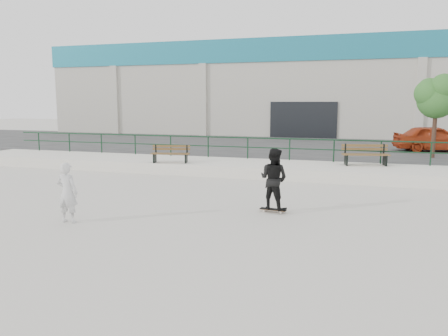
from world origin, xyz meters
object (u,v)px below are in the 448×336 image
(tree, at_px, (437,95))
(standing_skater, at_px, (274,179))
(bench_right, at_px, (365,155))
(bench_left, at_px, (171,154))
(skateboard, at_px, (273,210))
(seated_skater, at_px, (67,193))
(red_car, at_px, (434,138))

(tree, bearing_deg, standing_skater, -118.15)
(bench_right, xyz_separation_m, standing_skater, (-2.61, -7.23, 0.04))
(bench_right, xyz_separation_m, tree, (3.20, 3.65, 2.55))
(bench_left, distance_m, skateboard, 7.96)
(bench_left, bearing_deg, standing_skater, -55.97)
(skateboard, xyz_separation_m, seated_skater, (-5.02, -2.70, 0.74))
(tree, xyz_separation_m, seated_skater, (-10.84, -13.57, -2.68))
(red_car, distance_m, standing_skater, 15.27)
(skateboard, height_order, seated_skater, seated_skater)
(bench_right, bearing_deg, bench_left, 179.76)
(tree, xyz_separation_m, red_car, (0.45, 3.05, -2.28))
(bench_right, distance_m, seated_skater, 12.52)
(bench_right, relative_size, standing_skater, 1.14)
(seated_skater, bearing_deg, skateboard, -152.65)
(standing_skater, bearing_deg, skateboard, 18.52)
(bench_left, relative_size, tree, 0.44)
(standing_skater, bearing_deg, seated_skater, 46.83)
(red_car, distance_m, skateboard, 15.31)
(bench_right, relative_size, skateboard, 2.54)
(bench_right, distance_m, standing_skater, 7.68)
(red_car, bearing_deg, tree, 158.98)
(skateboard, bearing_deg, tree, 67.86)
(skateboard, bearing_deg, bench_left, 142.05)
(bench_left, relative_size, red_car, 0.42)
(red_car, height_order, seated_skater, red_car)
(tree, bearing_deg, seated_skater, -128.60)
(seated_skater, bearing_deg, standing_skater, -152.65)
(skateboard, bearing_deg, red_car, 71.78)
(tree, relative_size, skateboard, 5.01)
(seated_skater, bearing_deg, bench_left, -86.23)
(red_car, bearing_deg, seated_skater, 133.17)
(bench_right, distance_m, skateboard, 7.73)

